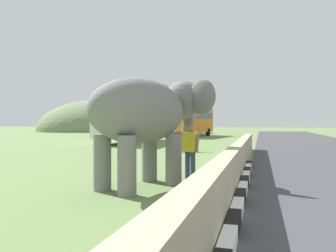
{
  "coord_description": "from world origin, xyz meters",
  "views": [
    {
      "loc": [
        -5.02,
        3.83,
        1.7
      ],
      "look_at": [
        3.46,
        6.26,
        1.6
      ],
      "focal_mm": 34.68,
      "sensor_mm": 36.0,
      "label": 1
    }
  ],
  "objects_px": {
    "bus_teal": "(185,120)",
    "cow_near": "(179,137)",
    "elephant": "(149,113)",
    "bus_white": "(130,118)",
    "bus_orange": "(191,119)",
    "person_handler": "(190,148)"
  },
  "relations": [
    {
      "from": "bus_teal",
      "to": "cow_near",
      "type": "bearing_deg",
      "value": -167.56
    },
    {
      "from": "elephant",
      "to": "person_handler",
      "type": "relative_size",
      "value": 2.43
    },
    {
      "from": "bus_orange",
      "to": "bus_teal",
      "type": "height_order",
      "value": "same"
    },
    {
      "from": "elephant",
      "to": "person_handler",
      "type": "bearing_deg",
      "value": -31.69
    },
    {
      "from": "bus_orange",
      "to": "bus_teal",
      "type": "relative_size",
      "value": 1.03
    },
    {
      "from": "elephant",
      "to": "cow_near",
      "type": "xyz_separation_m",
      "value": [
        10.3,
        1.74,
        -1.07
      ]
    },
    {
      "from": "person_handler",
      "to": "bus_orange",
      "type": "relative_size",
      "value": 0.16
    },
    {
      "from": "bus_orange",
      "to": "cow_near",
      "type": "height_order",
      "value": "bus_orange"
    },
    {
      "from": "person_handler",
      "to": "bus_orange",
      "type": "bearing_deg",
      "value": 11.99
    },
    {
      "from": "cow_near",
      "to": "bus_white",
      "type": "bearing_deg",
      "value": 40.05
    },
    {
      "from": "bus_teal",
      "to": "cow_near",
      "type": "height_order",
      "value": "bus_teal"
    },
    {
      "from": "bus_white",
      "to": "bus_orange",
      "type": "distance_m",
      "value": 12.84
    },
    {
      "from": "cow_near",
      "to": "bus_orange",
      "type": "bearing_deg",
      "value": 10.11
    },
    {
      "from": "person_handler",
      "to": "bus_white",
      "type": "distance_m",
      "value": 18.53
    },
    {
      "from": "elephant",
      "to": "bus_teal",
      "type": "height_order",
      "value": "bus_teal"
    },
    {
      "from": "bus_white",
      "to": "bus_orange",
      "type": "height_order",
      "value": "same"
    },
    {
      "from": "bus_teal",
      "to": "cow_near",
      "type": "relative_size",
      "value": 5.14
    },
    {
      "from": "elephant",
      "to": "bus_white",
      "type": "height_order",
      "value": "bus_white"
    },
    {
      "from": "bus_white",
      "to": "bus_orange",
      "type": "relative_size",
      "value": 0.96
    },
    {
      "from": "elephant",
      "to": "cow_near",
      "type": "bearing_deg",
      "value": 9.6
    },
    {
      "from": "bus_white",
      "to": "cow_near",
      "type": "height_order",
      "value": "bus_white"
    },
    {
      "from": "bus_teal",
      "to": "elephant",
      "type": "bearing_deg",
      "value": -168.26
    }
  ]
}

